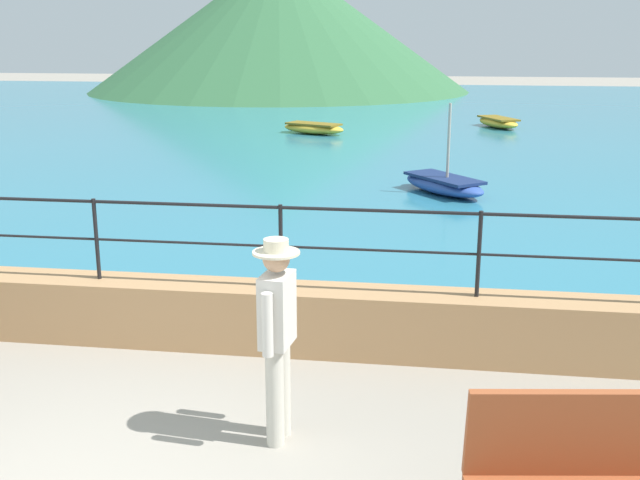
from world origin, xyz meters
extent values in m
cube|color=tan|center=(0.00, 3.20, 0.35)|extent=(20.00, 0.56, 0.70)
cylinder|color=black|center=(-1.02, 3.20, 1.15)|extent=(0.04, 0.04, 0.90)
cylinder|color=black|center=(1.02, 3.20, 1.15)|extent=(0.04, 0.04, 0.90)
cylinder|color=black|center=(3.07, 3.20, 1.15)|extent=(0.04, 0.04, 0.90)
cylinder|color=black|center=(0.00, 3.20, 1.57)|extent=(18.40, 0.04, 0.04)
cylinder|color=black|center=(0.00, 3.20, 1.15)|extent=(18.40, 0.03, 0.03)
cube|color=teal|center=(0.00, 25.84, 0.03)|extent=(64.00, 44.32, 0.06)
cone|color=#33663D|center=(-6.54, 41.27, 3.94)|extent=(22.54, 22.54, 7.88)
cone|color=#33663D|center=(-11.89, 44.78, 1.85)|extent=(11.45, 11.45, 3.71)
cube|color=#9E4C28|center=(3.68, 0.28, 0.81)|extent=(1.70, 0.39, 0.64)
cylinder|color=beige|center=(1.35, 1.21, 0.43)|extent=(0.15, 0.15, 0.86)
cylinder|color=beige|center=(1.38, 1.39, 0.43)|extent=(0.15, 0.15, 0.86)
cube|color=beige|center=(1.36, 1.30, 1.16)|extent=(0.26, 0.38, 0.60)
cylinder|color=beige|center=(1.34, 1.07, 1.12)|extent=(0.09, 0.09, 0.52)
cylinder|color=beige|center=(1.39, 1.54, 1.12)|extent=(0.09, 0.09, 0.52)
sphere|color=tan|center=(1.36, 1.30, 1.59)|extent=(0.22, 0.22, 0.22)
cylinder|color=beige|center=(1.36, 1.30, 1.64)|extent=(0.38, 0.38, 0.02)
cylinder|color=beige|center=(1.36, 1.30, 1.70)|extent=(0.20, 0.20, 0.10)
ellipsoid|color=gold|center=(-1.39, 21.09, 0.24)|extent=(2.47, 1.77, 0.36)
cube|color=brown|center=(-1.39, 21.09, 0.39)|extent=(1.99, 1.45, 0.06)
ellipsoid|color=gold|center=(4.93, 23.83, 0.24)|extent=(1.76, 2.47, 0.36)
cube|color=brown|center=(4.93, 23.83, 0.39)|extent=(1.45, 1.99, 0.06)
ellipsoid|color=#2D4C9E|center=(2.85, 11.62, 0.24)|extent=(2.13, 2.37, 0.36)
cube|color=navy|center=(2.85, 11.62, 0.39)|extent=(1.74, 1.92, 0.06)
cylinder|color=#B2A899|center=(2.91, 11.54, 1.19)|extent=(0.06, 0.06, 1.53)
camera|label=1|loc=(2.54, -4.35, 3.30)|focal=42.69mm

